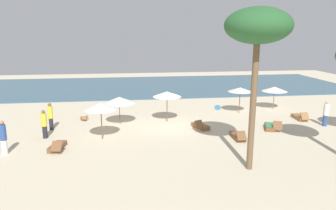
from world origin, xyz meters
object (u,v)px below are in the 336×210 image
Objects in this scene: umbrella_0 at (167,94)px; umbrella_3 at (101,106)px; lounger_3 at (300,117)px; palm_1 at (258,28)px; person_3 at (44,124)px; lounger_4 at (200,126)px; umbrella_2 at (119,100)px; lounger_0 at (270,127)px; umbrella_1 at (275,89)px; person_1 at (326,113)px; dog at (84,118)px; person_0 at (51,116)px; umbrella_4 at (240,90)px; lounger_1 at (57,147)px; surfboard at (218,107)px; lounger_2 at (238,136)px; person_2 at (3,137)px.

umbrella_3 is (-4.54, -3.44, 0.03)m from umbrella_0.
palm_1 reaches higher than lounger_3.
person_3 is at bearing 151.30° from palm_1.
lounger_4 is at bearing 97.29° from palm_1.
umbrella_2 is 1.30× the size of lounger_0.
umbrella_2 is (-13.20, -2.99, 0.04)m from umbrella_1.
umbrella_1 is at bearing 103.98° from person_1.
person_3 is at bearing -116.68° from dog.
umbrella_0 is 10.37m from lounger_3.
umbrella_0 reaches higher than person_0.
umbrella_0 is at bearing 6.84° from person_0.
umbrella_4 is 4.99m from lounger_0.
umbrella_1 is 2.95× the size of dog.
lounger_1 is 18.14m from person_1.
dog is 11.59m from surfboard.
surfboard is (-5.13, 4.55, -0.13)m from lounger_3.
umbrella_0 is 1.21× the size of person_0.
umbrella_1 reaches higher than lounger_3.
palm_1 reaches higher than lounger_2.
umbrella_2 is at bearing 38.90° from person_2.
person_2 reaches higher than person_1.
lounger_0 is 1.03× the size of lounger_3.
umbrella_0 is 7.64m from lounger_0.
person_1 is (11.03, -2.61, -1.16)m from umbrella_0.
dog is (-13.06, 3.91, 0.01)m from lounger_0.
umbrella_0 is at bearing 35.11° from lounger_1.
dog is at bearing 170.42° from umbrella_0.
lounger_0 is 0.92× the size of person_2.
lounger_4 is at bearing -148.25° from umbrella_1.
umbrella_1 is (9.70, 2.70, -0.32)m from umbrella_0.
lounger_2 is 0.90× the size of person_0.
person_0 is 0.25× the size of palm_1.
person_2 is at bearing -157.65° from umbrella_1.
person_3 is at bearing 168.75° from umbrella_3.
umbrella_4 reaches higher than lounger_3.
person_0 is (-18.30, -0.19, 0.80)m from lounger_3.
lounger_2 is at bearing -29.53° from umbrella_2.
lounger_0 is (-2.88, -5.55, -1.58)m from umbrella_1.
umbrella_1 is at bearing 51.00° from lounger_2.
umbrella_2 is 13.76m from lounger_3.
lounger_2 is (-5.81, -7.18, -1.59)m from umbrella_1.
person_1 is 8.80m from surfboard.
lounger_1 is at bearing -96.97° from dog.
umbrella_3 is 1.35× the size of lounger_3.
umbrella_2 is 9.61m from surfboard.
umbrella_4 is at bearing -164.90° from umbrella_1.
lounger_3 is 0.22× the size of palm_1.
person_0 is at bearing -171.68° from umbrella_2.
person_3 is (-10.20, -0.70, 0.75)m from lounger_4.
umbrella_1 is 1.26× the size of lounger_2.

